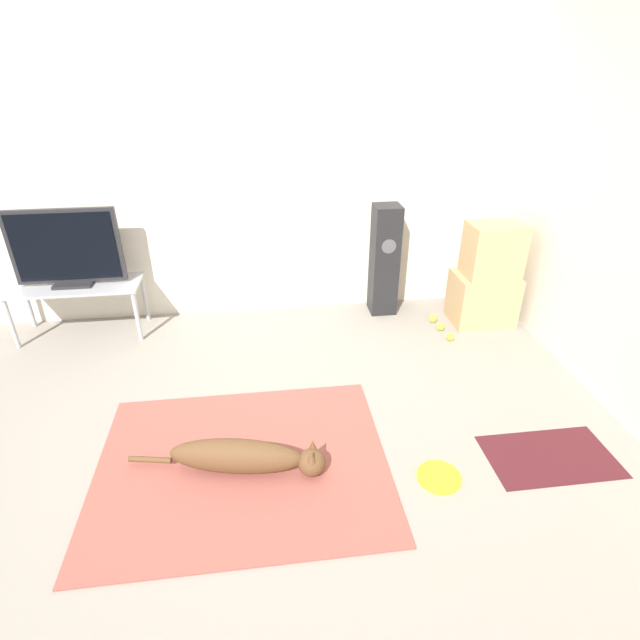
{
  "coord_description": "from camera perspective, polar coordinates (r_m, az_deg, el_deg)",
  "views": [
    {
      "loc": [
        0.29,
        -2.15,
        2.16
      ],
      "look_at": [
        0.69,
        0.95,
        0.45
      ],
      "focal_mm": 28.0,
      "sensor_mm": 36.0,
      "label": 1
    }
  ],
  "objects": [
    {
      "name": "wall_back",
      "position": [
        4.35,
        -11.53,
        16.38
      ],
      "size": [
        8.0,
        0.06,
        2.55
      ],
      "color": "silver",
      "rests_on": "ground_plane"
    },
    {
      "name": "area_rug",
      "position": [
        3.09,
        -8.82,
        -15.93
      ],
      "size": [
        1.69,
        1.36,
        0.01
      ],
      "color": "#934C42",
      "rests_on": "ground_plane"
    },
    {
      "name": "dog",
      "position": [
        2.97,
        -8.52,
        -15.21
      ],
      "size": [
        1.13,
        0.32,
        0.21
      ],
      "color": "brown",
      "rests_on": "area_rug"
    },
    {
      "name": "cardboard_box_upper",
      "position": [
        4.44,
        19.18,
        7.52
      ],
      "size": [
        0.44,
        0.32,
        0.45
      ],
      "color": "tan",
      "rests_on": "cardboard_box_lower"
    },
    {
      "name": "tv_stand",
      "position": [
        4.58,
        -26.07,
        3.01
      ],
      "size": [
        1.03,
        0.42,
        0.46
      ],
      "color": "#A8A8AD",
      "rests_on": "ground_plane"
    },
    {
      "name": "tennis_ball_by_boxes",
      "position": [
        4.32,
        14.66,
        -1.87
      ],
      "size": [
        0.07,
        0.07,
        0.07
      ],
      "color": "#C6E033",
      "rests_on": "ground_plane"
    },
    {
      "name": "tennis_ball_loose_on_carpet",
      "position": [
        4.57,
        12.8,
        0.16
      ],
      "size": [
        0.07,
        0.07,
        0.07
      ],
      "color": "#C6E033",
      "rests_on": "ground_plane"
    },
    {
      "name": "frisbee",
      "position": [
        3.05,
        13.45,
        -17.01
      ],
      "size": [
        0.25,
        0.25,
        0.03
      ],
      "color": "yellow",
      "rests_on": "ground_plane"
    },
    {
      "name": "door_mat",
      "position": [
        3.4,
        24.78,
        -13.96
      ],
      "size": [
        0.76,
        0.45,
        0.01
      ],
      "color": "#47191E",
      "rests_on": "ground_plane"
    },
    {
      "name": "cardboard_box_lower",
      "position": [
        4.62,
        18.07,
        2.39
      ],
      "size": [
        0.53,
        0.39,
        0.45
      ],
      "color": "tan",
      "rests_on": "ground_plane"
    },
    {
      "name": "ground_plane",
      "position": [
        3.06,
        -11.09,
        -16.95
      ],
      "size": [
        12.0,
        12.0,
        0.0
      ],
      "primitive_type": "plane",
      "color": "gray"
    },
    {
      "name": "floor_speaker",
      "position": [
        4.5,
        7.37,
        6.77
      ],
      "size": [
        0.23,
        0.23,
        1.0
      ],
      "color": "black",
      "rests_on": "ground_plane"
    },
    {
      "name": "tennis_ball_near_speaker",
      "position": [
        4.45,
        13.64,
        -0.75
      ],
      "size": [
        0.07,
        0.07,
        0.07
      ],
      "color": "#C6E033",
      "rests_on": "ground_plane"
    },
    {
      "name": "tv",
      "position": [
        4.46,
        -27.06,
        7.27
      ],
      "size": [
        0.85,
        0.2,
        0.63
      ],
      "color": "#232326",
      "rests_on": "tv_stand"
    }
  ]
}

